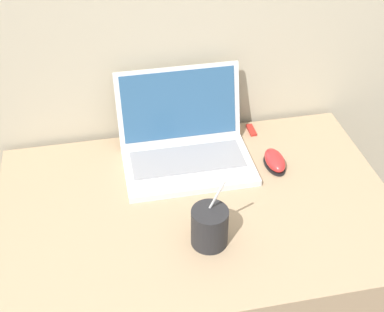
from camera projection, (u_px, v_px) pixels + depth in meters
desk at (197, 293)px, 1.69m from camera, size 1.08×0.71×0.76m
laptop at (185, 143)px, 1.58m from camera, size 0.37×0.30×0.24m
drink_cup at (209, 226)px, 1.31m from camera, size 0.09×0.09×0.21m
computer_mouse at (275, 161)px, 1.58m from camera, size 0.06×0.11×0.04m
usb_stick at (251, 130)px, 1.72m from camera, size 0.02×0.06×0.01m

